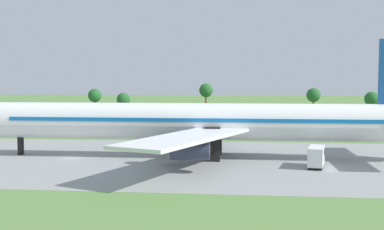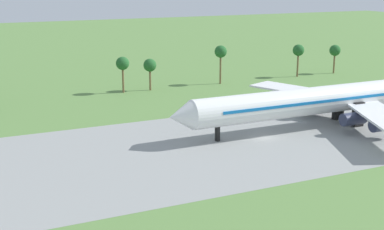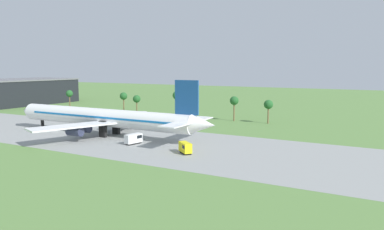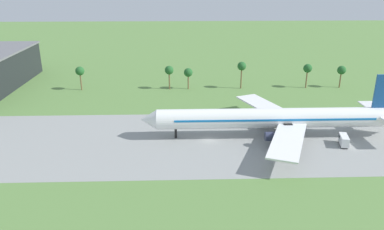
# 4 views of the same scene
# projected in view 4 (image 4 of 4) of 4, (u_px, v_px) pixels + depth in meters

# --- Properties ---
(ground_plane) EXTENTS (600.00, 600.00, 0.00)m
(ground_plane) POSITION_uv_depth(u_px,v_px,m) (209.00, 140.00, 107.66)
(ground_plane) COLOR #5B8442
(taxiway_strip) EXTENTS (320.00, 44.00, 0.02)m
(taxiway_strip) POSITION_uv_depth(u_px,v_px,m) (209.00, 140.00, 107.66)
(taxiway_strip) COLOR gray
(taxiway_strip) RESTS_ON ground_plane
(jet_airliner) EXTENTS (79.54, 52.26, 18.49)m
(jet_airliner) POSITION_uv_depth(u_px,v_px,m) (279.00, 118.00, 108.38)
(jet_airliner) COLOR white
(jet_airliner) RESTS_ON ground_plane
(catering_van) EXTENTS (3.09, 5.63, 2.96)m
(catering_van) POSITION_uv_depth(u_px,v_px,m) (344.00, 140.00, 104.02)
(catering_van) COLOR black
(catering_van) RESTS_ON ground_plane
(palm_tree_row) EXTENTS (111.88, 3.60, 11.35)m
(palm_tree_row) POSITION_uv_depth(u_px,v_px,m) (222.00, 70.00, 154.17)
(palm_tree_row) COLOR brown
(palm_tree_row) RESTS_ON ground_plane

